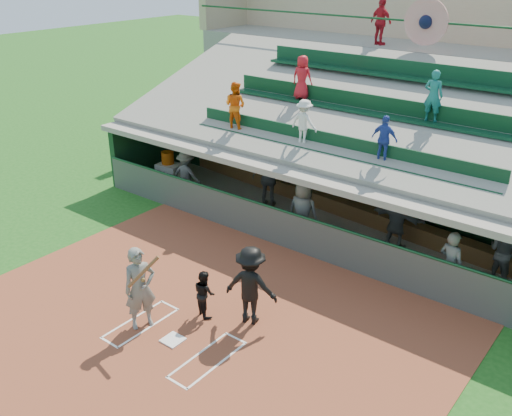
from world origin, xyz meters
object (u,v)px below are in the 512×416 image
Objects in this scene: home_plate at (173,340)px; water_cooler at (168,158)px; batter_at_plate at (140,288)px; catcher at (204,293)px; white_table at (170,174)px.

home_plate is 0.98× the size of water_cooler.
home_plate is 0.22× the size of batter_at_plate.
catcher is 2.58× the size of water_cooler.
catcher is 1.32× the size of white_table.
home_plate is 9.29m from water_cooler.
white_table reaches higher than home_plate.
catcher is at bearing 55.63° from batter_at_plate.
catcher reaches higher than home_plate.
water_cooler is at bearing 132.06° from batter_at_plate.
batter_at_plate is at bearing -179.46° from home_plate.
home_plate is at bearing -43.64° from water_cooler.
catcher reaches higher than white_table.
water_cooler is (-5.76, 6.39, 0.02)m from batter_at_plate.
water_cooler is at bearing -16.04° from catcher.
water_cooler reaches higher than catcher.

